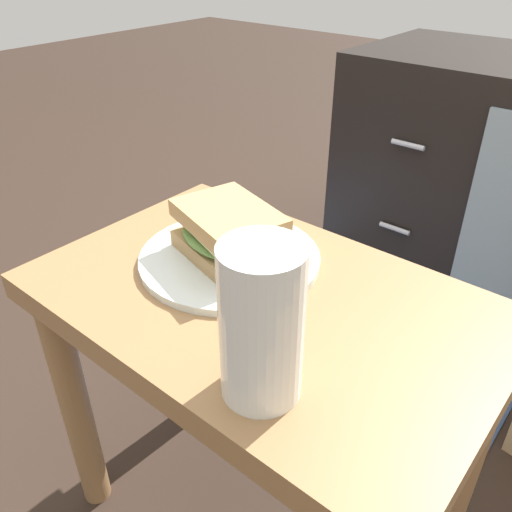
% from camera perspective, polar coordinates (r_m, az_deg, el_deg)
% --- Properties ---
extents(side_table, '(0.56, 0.36, 0.46)m').
position_cam_1_polar(side_table, '(0.69, 0.61, -10.22)').
color(side_table, olive).
rests_on(side_table, ground).
extents(area_rug, '(0.97, 0.70, 0.01)m').
position_cam_1_polar(area_rug, '(1.28, 3.54, -8.35)').
color(area_rug, '#384C72').
rests_on(area_rug, ground).
extents(plate, '(0.24, 0.24, 0.01)m').
position_cam_1_polar(plate, '(0.69, -2.86, -0.20)').
color(plate, silver).
rests_on(plate, side_table).
extents(sandwich_front, '(0.17, 0.14, 0.07)m').
position_cam_1_polar(sandwich_front, '(0.67, -2.95, 2.53)').
color(sandwich_front, tan).
rests_on(sandwich_front, plate).
extents(beer_glass, '(0.08, 0.08, 0.16)m').
position_cam_1_polar(beer_glass, '(0.47, 0.60, -7.65)').
color(beer_glass, silver).
rests_on(beer_glass, side_table).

